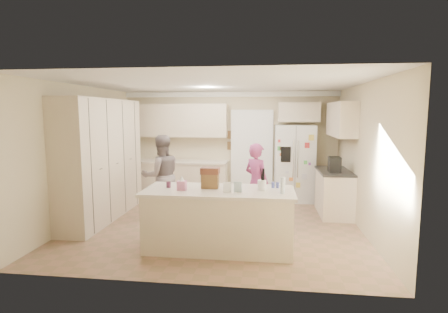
# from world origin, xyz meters

# --- Properties ---
(floor) EXTENTS (5.20, 4.60, 0.02)m
(floor) POSITION_xyz_m (0.00, 0.00, -0.01)
(floor) COLOR #8B664E
(floor) RESTS_ON ground
(ceiling) EXTENTS (5.20, 4.60, 0.02)m
(ceiling) POSITION_xyz_m (0.00, 0.00, 2.61)
(ceiling) COLOR white
(ceiling) RESTS_ON wall_back
(wall_back) EXTENTS (5.20, 0.02, 2.60)m
(wall_back) POSITION_xyz_m (0.00, 2.31, 1.30)
(wall_back) COLOR beige
(wall_back) RESTS_ON ground
(wall_front) EXTENTS (5.20, 0.02, 2.60)m
(wall_front) POSITION_xyz_m (0.00, -2.31, 1.30)
(wall_front) COLOR beige
(wall_front) RESTS_ON ground
(wall_left) EXTENTS (0.02, 4.60, 2.60)m
(wall_left) POSITION_xyz_m (-2.61, 0.00, 1.30)
(wall_left) COLOR beige
(wall_left) RESTS_ON ground
(wall_right) EXTENTS (0.02, 4.60, 2.60)m
(wall_right) POSITION_xyz_m (2.61, 0.00, 1.30)
(wall_right) COLOR beige
(wall_right) RESTS_ON ground
(crown_back) EXTENTS (5.20, 0.08, 0.12)m
(crown_back) POSITION_xyz_m (0.00, 2.26, 2.53)
(crown_back) COLOR white
(crown_back) RESTS_ON wall_back
(pantry_bank) EXTENTS (0.60, 2.60, 2.35)m
(pantry_bank) POSITION_xyz_m (-2.30, 0.20, 1.18)
(pantry_bank) COLOR beige
(pantry_bank) RESTS_ON floor
(back_base_cab) EXTENTS (2.20, 0.60, 0.88)m
(back_base_cab) POSITION_xyz_m (-1.15, 2.00, 0.44)
(back_base_cab) COLOR beige
(back_base_cab) RESTS_ON floor
(back_countertop) EXTENTS (2.24, 0.63, 0.04)m
(back_countertop) POSITION_xyz_m (-1.15, 1.99, 0.90)
(back_countertop) COLOR beige
(back_countertop) RESTS_ON back_base_cab
(back_upper_cab) EXTENTS (2.20, 0.35, 0.80)m
(back_upper_cab) POSITION_xyz_m (-1.15, 2.12, 1.90)
(back_upper_cab) COLOR beige
(back_upper_cab) RESTS_ON wall_back
(doorway_opening) EXTENTS (0.90, 0.06, 2.10)m
(doorway_opening) POSITION_xyz_m (0.55, 2.28, 1.05)
(doorway_opening) COLOR black
(doorway_opening) RESTS_ON floor
(doorway_casing) EXTENTS (1.02, 0.03, 2.22)m
(doorway_casing) POSITION_xyz_m (0.55, 2.24, 1.05)
(doorway_casing) COLOR white
(doorway_casing) RESTS_ON floor
(wall_frame_upper) EXTENTS (0.15, 0.02, 0.20)m
(wall_frame_upper) POSITION_xyz_m (0.02, 2.27, 1.55)
(wall_frame_upper) COLOR brown
(wall_frame_upper) RESTS_ON wall_back
(wall_frame_lower) EXTENTS (0.15, 0.02, 0.20)m
(wall_frame_lower) POSITION_xyz_m (0.02, 2.27, 1.28)
(wall_frame_lower) COLOR brown
(wall_frame_lower) RESTS_ON wall_back
(refrigerator) EXTENTS (0.93, 0.74, 1.80)m
(refrigerator) POSITION_xyz_m (1.56, 2.06, 0.90)
(refrigerator) COLOR white
(refrigerator) RESTS_ON floor
(fridge_seam) EXTENTS (0.02, 0.02, 1.78)m
(fridge_seam) POSITION_xyz_m (1.56, 1.71, 0.90)
(fridge_seam) COLOR gray
(fridge_seam) RESTS_ON refrigerator
(fridge_dispenser) EXTENTS (0.22, 0.03, 0.35)m
(fridge_dispenser) POSITION_xyz_m (1.34, 1.70, 1.15)
(fridge_dispenser) COLOR black
(fridge_dispenser) RESTS_ON refrigerator
(fridge_handle_l) EXTENTS (0.02, 0.02, 0.85)m
(fridge_handle_l) POSITION_xyz_m (1.51, 1.69, 1.05)
(fridge_handle_l) COLOR silver
(fridge_handle_l) RESTS_ON refrigerator
(fridge_handle_r) EXTENTS (0.02, 0.02, 0.85)m
(fridge_handle_r) POSITION_xyz_m (1.61, 1.69, 1.05)
(fridge_handle_r) COLOR silver
(fridge_handle_r) RESTS_ON refrigerator
(over_fridge_cab) EXTENTS (0.95, 0.35, 0.45)m
(over_fridge_cab) POSITION_xyz_m (1.65, 2.12, 2.10)
(over_fridge_cab) COLOR beige
(over_fridge_cab) RESTS_ON wall_back
(right_base_cab) EXTENTS (0.60, 1.20, 0.88)m
(right_base_cab) POSITION_xyz_m (2.30, 1.00, 0.44)
(right_base_cab) COLOR beige
(right_base_cab) RESTS_ON floor
(right_countertop) EXTENTS (0.63, 1.24, 0.04)m
(right_countertop) POSITION_xyz_m (2.29, 1.00, 0.90)
(right_countertop) COLOR #2D2B28
(right_countertop) RESTS_ON right_base_cab
(right_upper_cab) EXTENTS (0.35, 1.50, 0.70)m
(right_upper_cab) POSITION_xyz_m (2.43, 1.20, 1.95)
(right_upper_cab) COLOR beige
(right_upper_cab) RESTS_ON wall_right
(coffee_maker) EXTENTS (0.22, 0.28, 0.30)m
(coffee_maker) POSITION_xyz_m (2.25, 0.80, 1.07)
(coffee_maker) COLOR black
(coffee_maker) RESTS_ON right_countertop
(island_base) EXTENTS (2.20, 0.90, 0.88)m
(island_base) POSITION_xyz_m (0.20, -1.10, 0.44)
(island_base) COLOR beige
(island_base) RESTS_ON floor
(island_top) EXTENTS (2.28, 0.96, 0.05)m
(island_top) POSITION_xyz_m (0.20, -1.10, 0.90)
(island_top) COLOR beige
(island_top) RESTS_ON island_base
(utensil_crock) EXTENTS (0.13, 0.13, 0.15)m
(utensil_crock) POSITION_xyz_m (0.85, -1.05, 1.00)
(utensil_crock) COLOR white
(utensil_crock) RESTS_ON island_top
(tissue_box) EXTENTS (0.13, 0.13, 0.14)m
(tissue_box) POSITION_xyz_m (-0.35, -1.20, 1.00)
(tissue_box) COLOR #C86E9D
(tissue_box) RESTS_ON island_top
(tissue_plume) EXTENTS (0.08, 0.08, 0.08)m
(tissue_plume) POSITION_xyz_m (-0.35, -1.20, 1.10)
(tissue_plume) COLOR white
(tissue_plume) RESTS_ON tissue_box
(dollhouse_body) EXTENTS (0.26, 0.18, 0.22)m
(dollhouse_body) POSITION_xyz_m (0.05, -1.00, 1.04)
(dollhouse_body) COLOR brown
(dollhouse_body) RESTS_ON island_top
(dollhouse_roof) EXTENTS (0.28, 0.20, 0.10)m
(dollhouse_roof) POSITION_xyz_m (0.05, -1.00, 1.20)
(dollhouse_roof) COLOR #592D1E
(dollhouse_roof) RESTS_ON dollhouse_body
(jam_jar) EXTENTS (0.07, 0.07, 0.09)m
(jam_jar) POSITION_xyz_m (-0.60, -1.05, 0.97)
(jam_jar) COLOR #59263F
(jam_jar) RESTS_ON island_top
(greeting_card_a) EXTENTS (0.12, 0.06, 0.16)m
(greeting_card_a) POSITION_xyz_m (0.35, -1.30, 1.01)
(greeting_card_a) COLOR white
(greeting_card_a) RESTS_ON island_top
(greeting_card_b) EXTENTS (0.12, 0.05, 0.16)m
(greeting_card_b) POSITION_xyz_m (0.50, -1.25, 1.01)
(greeting_card_b) COLOR silver
(greeting_card_b) RESTS_ON island_top
(water_bottle) EXTENTS (0.07, 0.07, 0.24)m
(water_bottle) POSITION_xyz_m (1.15, -1.25, 1.04)
(water_bottle) COLOR silver
(water_bottle) RESTS_ON island_top
(shaker_salt) EXTENTS (0.05, 0.05, 0.09)m
(shaker_salt) POSITION_xyz_m (1.02, -0.88, 0.97)
(shaker_salt) COLOR #4953A8
(shaker_salt) RESTS_ON island_top
(shaker_pepper) EXTENTS (0.05, 0.05, 0.09)m
(shaker_pepper) POSITION_xyz_m (1.09, -0.88, 0.97)
(shaker_pepper) COLOR #4953A8
(shaker_pepper) RESTS_ON island_top
(teen_boy) EXTENTS (1.01, 0.94, 1.65)m
(teen_boy) POSITION_xyz_m (-1.18, 0.46, 0.82)
(teen_boy) COLOR gray
(teen_boy) RESTS_ON floor
(teen_girl) EXTENTS (0.66, 0.64, 1.52)m
(teen_girl) POSITION_xyz_m (0.73, 0.32, 0.76)
(teen_girl) COLOR #B63C79
(teen_girl) RESTS_ON floor
(fridge_magnets) EXTENTS (0.76, 0.02, 1.44)m
(fridge_magnets) POSITION_xyz_m (1.56, 1.70, 0.90)
(fridge_magnets) COLOR tan
(fridge_magnets) RESTS_ON refrigerator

